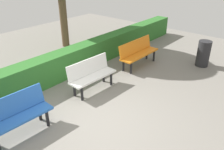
{
  "coord_description": "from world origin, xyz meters",
  "views": [
    {
      "loc": [
        2.81,
        2.97,
        3.24
      ],
      "look_at": [
        -1.25,
        -0.43,
        0.55
      ],
      "focal_mm": 36.71,
      "sensor_mm": 36.0,
      "label": 1
    }
  ],
  "objects_px": {
    "bench_white": "(91,74)",
    "bench_blue": "(16,114)",
    "bench_orange": "(138,52)",
    "trash_bin": "(203,54)"
  },
  "relations": [
    {
      "from": "bench_orange",
      "to": "trash_bin",
      "type": "xyz_separation_m",
      "value": [
        -1.37,
        1.69,
        -0.05
      ]
    },
    {
      "from": "bench_white",
      "to": "bench_blue",
      "type": "height_order",
      "value": "bench_white"
    },
    {
      "from": "bench_blue",
      "to": "trash_bin",
      "type": "xyz_separation_m",
      "value": [
        -5.78,
        1.61,
        -0.04
      ]
    },
    {
      "from": "bench_blue",
      "to": "trash_bin",
      "type": "bearing_deg",
      "value": 167.0
    },
    {
      "from": "bench_orange",
      "to": "bench_white",
      "type": "bearing_deg",
      "value": -0.07
    },
    {
      "from": "bench_orange",
      "to": "bench_blue",
      "type": "relative_size",
      "value": 1.2
    },
    {
      "from": "bench_white",
      "to": "bench_blue",
      "type": "bearing_deg",
      "value": 5.83
    },
    {
      "from": "bench_white",
      "to": "bench_blue",
      "type": "relative_size",
      "value": 1.02
    },
    {
      "from": "bench_orange",
      "to": "trash_bin",
      "type": "height_order",
      "value": "trash_bin"
    },
    {
      "from": "bench_blue",
      "to": "trash_bin",
      "type": "relative_size",
      "value": 1.59
    }
  ]
}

